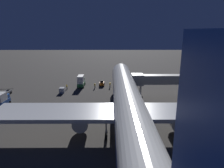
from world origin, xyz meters
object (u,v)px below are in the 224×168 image
at_px(baggage_tug_spare, 102,83).
at_px(traffic_cone_nose_starboard, 114,85).
at_px(baggage_container_near_belt, 62,90).
at_px(ground_crew_marshaller_fwd, 95,85).
at_px(ops_van, 81,81).
at_px(belt_loader, 5,93).
at_px(cargo_truck_aft, 2,99).
at_px(traffic_cone_nose_port, 127,85).
at_px(ground_crew_under_port_wing, 110,84).
at_px(airliner_at_gate, 129,107).
at_px(ground_crew_by_belt_loader, 67,87).
at_px(apron_floodlight_mast, 203,58).
at_px(jet_bridge, 169,79).

height_order(baggage_tug_spare, traffic_cone_nose_starboard, baggage_tug_spare).
relative_size(baggage_container_near_belt, ground_crew_marshaller_fwd, 0.97).
distance_m(ops_van, belt_loader, 23.57).
bearing_deg(ground_crew_marshaller_fwd, cargo_truck_aft, 35.65).
xyz_separation_m(traffic_cone_nose_port, traffic_cone_nose_starboard, (4.40, 0.00, 0.00)).
distance_m(ground_crew_marshaller_fwd, ground_crew_under_port_wing, 5.19).
xyz_separation_m(baggage_tug_spare, ground_crew_marshaller_fwd, (2.21, 3.04, 0.21)).
bearing_deg(ops_van, traffic_cone_nose_starboard, -179.07).
relative_size(airliner_at_gate, ground_crew_by_belt_loader, 38.40).
height_order(cargo_truck_aft, ground_crew_by_belt_loader, cargo_truck_aft).
relative_size(ops_van, belt_loader, 0.68).
height_order(apron_floodlight_mast, cargo_truck_aft, apron_floodlight_mast).
bearing_deg(baggage_container_near_belt, airliner_at_gate, 125.63).
relative_size(baggage_tug_spare, traffic_cone_nose_port, 5.04).
xyz_separation_m(apron_floodlight_mast, ops_van, (39.20, -5.21, -8.69)).
relative_size(apron_floodlight_mast, ops_van, 3.16).
bearing_deg(ground_crew_by_belt_loader, traffic_cone_nose_starboard, -166.12).
relative_size(belt_loader, ground_crew_under_port_wing, 4.48).
height_order(ops_van, belt_loader, ops_van).
distance_m(ground_crew_by_belt_loader, traffic_cone_nose_port, 20.48).
bearing_deg(cargo_truck_aft, ops_van, -134.13).
bearing_deg(baggage_container_near_belt, ops_van, -124.32).
xyz_separation_m(ground_crew_marshaller_fwd, ground_crew_under_port_wing, (-5.12, -0.83, 0.07)).
height_order(belt_loader, ground_crew_under_port_wing, belt_loader).
height_order(jet_bridge, belt_loader, jet_bridge).
height_order(ground_crew_marshaller_fwd, ground_crew_under_port_wing, ground_crew_under_port_wing).
distance_m(jet_bridge, belt_loader, 48.47).
relative_size(baggage_tug_spare, ground_crew_marshaller_fwd, 1.53).
distance_m(ops_van, traffic_cone_nose_port, 15.99).
distance_m(cargo_truck_aft, ground_crew_by_belt_loader, 19.97).
bearing_deg(ground_crew_by_belt_loader, ground_crew_under_port_wing, -170.09).
bearing_deg(jet_bridge, airliner_at_gate, 57.63).
xyz_separation_m(apron_floodlight_mast, traffic_cone_nose_starboard, (27.70, -5.40, -10.39)).
bearing_deg(belt_loader, baggage_tug_spare, -159.35).
xyz_separation_m(airliner_at_gate, ops_van, (13.70, -33.28, -3.51)).
bearing_deg(baggage_container_near_belt, ground_crew_under_port_wing, -158.04).
xyz_separation_m(baggage_container_near_belt, traffic_cone_nose_port, (-20.85, -7.44, -0.54)).
height_order(belt_loader, baggage_container_near_belt, belt_loader).
distance_m(ground_crew_under_port_wing, traffic_cone_nose_starboard, 2.15).
xyz_separation_m(apron_floodlight_mast, baggage_container_near_belt, (44.15, 2.04, -9.84)).
bearing_deg(ops_van, traffic_cone_nose_port, -179.33).
xyz_separation_m(belt_loader, baggage_tug_spare, (-28.57, -10.77, -0.07)).
height_order(apron_floodlight_mast, ops_van, apron_floodlight_mast).
height_order(belt_loader, traffic_cone_nose_port, belt_loader).
height_order(baggage_container_near_belt, ground_crew_marshaller_fwd, ground_crew_marshaller_fwd).
relative_size(airliner_at_gate, cargo_truck_aft, 14.86).
xyz_separation_m(jet_bridge, ground_crew_by_belt_loader, (30.92, -9.05, -4.60)).
relative_size(cargo_truck_aft, baggage_tug_spare, 1.67).
distance_m(baggage_tug_spare, ground_crew_by_belt_loader, 12.28).
height_order(ops_van, ground_crew_under_port_wing, ops_van).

